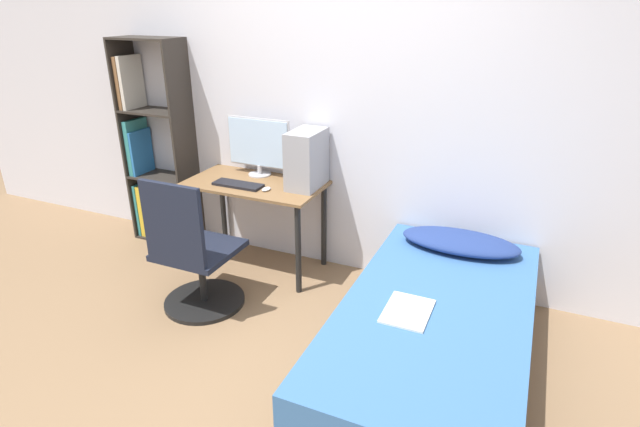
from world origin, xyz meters
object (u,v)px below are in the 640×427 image
object	(u,v)px
keyboard	(238,185)
pc_tower	(307,159)
bed	(433,339)
monitor	(259,145)
office_chair	(194,262)
bookshelf	(151,151)

from	to	relation	value
keyboard	pc_tower	distance (m)	0.56
bed	monitor	world-z (taller)	monitor
monitor	pc_tower	size ratio (longest dim) A/B	1.27
office_chair	pc_tower	bearing A→B (deg)	59.04
office_chair	monitor	distance (m)	1.08
monitor	office_chair	bearing A→B (deg)	-91.00
keyboard	pc_tower	xyz separation A→B (m)	(0.48, 0.20, 0.20)
bookshelf	monitor	xyz separation A→B (m)	(1.06, 0.05, 0.15)
office_chair	bookshelf	bearing A→B (deg)	141.03
bookshelf	office_chair	distance (m)	1.42
keyboard	monitor	bearing A→B (deg)	86.40
bed	pc_tower	bearing A→B (deg)	145.63
keyboard	bed	bearing A→B (deg)	-19.95
office_chair	keyboard	size ratio (longest dim) A/B	2.55
keyboard	pc_tower	world-z (taller)	pc_tower
bookshelf	pc_tower	distance (m)	1.53
office_chair	keyboard	bearing A→B (deg)	90.28
bed	bookshelf	bearing A→B (deg)	162.54
office_chair	monitor	world-z (taller)	monitor
bed	keyboard	size ratio (longest dim) A/B	5.15
office_chair	keyboard	world-z (taller)	office_chair
bookshelf	office_chair	xyz separation A→B (m)	(1.05, -0.85, -0.45)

